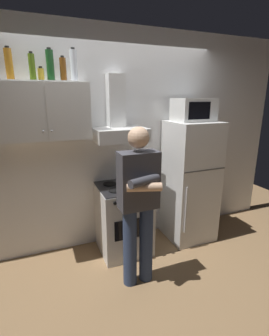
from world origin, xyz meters
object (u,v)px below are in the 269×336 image
bottle_wine_green (50,65)px  refrigerator (190,182)px  person_standing (138,203)px  bottle_liquor_amber (9,64)px  stove_oven (123,218)px  range_hood (119,123)px  microwave (193,110)px  bottle_olive_oil (32,67)px  bottle_spice_jar (41,74)px  bottle_vodka_clear (74,65)px  bottle_beer_brown (63,69)px  cooking_pot (137,183)px  upper_cabinet (45,111)px

bottle_wine_green → refrigerator: bearing=-5.2°
person_standing → bottle_liquor_amber: bearing=143.2°
stove_oven → range_hood: range_hood is taller
range_hood → refrigerator: 1.25m
refrigerator → bottle_wine_green: bottle_wine_green is taller
microwave → bottle_olive_oil: bottle_olive_oil is taller
refrigerator → bottle_spice_jar: bottle_spice_jar is taller
bottle_olive_oil → bottle_liquor_amber: bearing=159.3°
range_hood → bottle_liquor_amber: (-1.08, 0.04, 0.60)m
bottle_vodka_clear → refrigerator: bearing=-4.0°
person_standing → bottle_liquor_amber: bottle_liquor_amber is taller
bottle_beer_brown → bottle_olive_oil: bearing=-169.1°
refrigerator → cooking_pot: (-0.82, -0.12, 0.13)m
refrigerator → bottle_spice_jar: (-1.75, 0.13, 1.31)m
bottle_liquor_amber → bottle_olive_oil: 0.22m
refrigerator → bottle_olive_oil: bottle_olive_oil is taller
stove_oven → cooking_pot: 0.53m
bottle_olive_oil → bottle_wine_green: bearing=18.6°
person_standing → bottle_beer_brown: bottle_beer_brown is taller
microwave → bottle_vodka_clear: size_ratio=1.49×
bottle_beer_brown → bottle_vodka_clear: 0.12m
bottle_olive_oil → microwave: bearing=-2.3°
bottle_vodka_clear → bottle_olive_oil: bearing=-178.6°
bottle_wine_green → cooking_pot: bearing=-17.8°
microwave → bottle_wine_green: 1.73m
bottle_beer_brown → cooking_pot: bearing=-20.6°
upper_cabinet → bottle_liquor_amber: bearing=171.2°
range_hood → bottle_wine_green: bearing=178.1°
bottle_liquor_amber → bottle_olive_oil: bearing=-20.7°
person_standing → bottle_wine_green: bearing=131.0°
stove_oven → bottle_wine_green: (-0.71, 0.15, 1.77)m
range_hood → bottle_olive_oil: 1.05m
upper_cabinet → refrigerator: (1.75, -0.12, -0.95)m
microwave → bottle_beer_brown: bottle_beer_brown is taller
cooking_pot → bottle_beer_brown: bearing=159.4°
person_standing → bottle_vodka_clear: size_ratio=5.08×
bottle_wine_green → bottle_vodka_clear: bearing=-12.1°
refrigerator → person_standing: person_standing is taller
bottle_beer_brown → microwave: bearing=-4.8°
refrigerator → bottle_liquor_amber: bottle_liquor_amber is taller
stove_oven → microwave: microwave is taller
bottle_liquor_amber → refrigerator: bearing=-4.7°
bottle_liquor_amber → bottle_spice_jar: bearing=-7.3°
upper_cabinet → bottle_olive_oil: bottle_olive_oil is taller
bottle_beer_brown → bottle_spice_jar: bearing=-175.9°
microwave → cooking_pot: microwave is taller
range_hood → bottle_spice_jar: size_ratio=5.49×
range_hood → bottle_vodka_clear: bottle_vodka_clear is taller
upper_cabinet → range_hood: size_ratio=1.20×
cooking_pot → bottle_wine_green: bearing=162.2°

